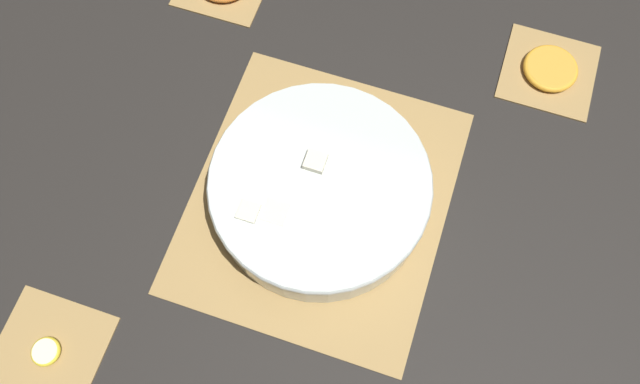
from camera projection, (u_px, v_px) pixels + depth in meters
name	position (u px, v px, depth m)	size (l,w,h in m)	color
ground_plane	(320.00, 200.00, 0.89)	(6.00, 6.00, 0.00)	black
bamboo_mat_center	(320.00, 200.00, 0.89)	(0.40, 0.35, 0.01)	#A8844C
coaster_mat_near_right	(549.00, 71.00, 0.96)	(0.14, 0.14, 0.01)	#A8844C
coaster_mat_far_left	(48.00, 352.00, 0.81)	(0.14, 0.14, 0.01)	#A8844C
fruit_salad_bowl	(320.00, 189.00, 0.85)	(0.30, 0.30, 0.08)	silver
orange_slice_whole	(551.00, 68.00, 0.95)	(0.08, 0.08, 0.01)	#F9A338
banana_coin_single	(46.00, 352.00, 0.80)	(0.04, 0.04, 0.01)	#F7EFC6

